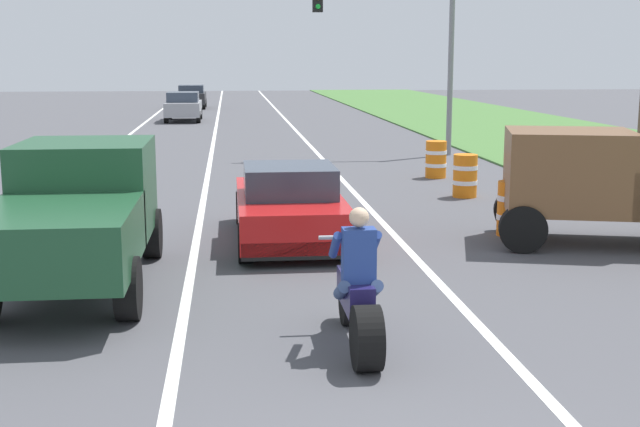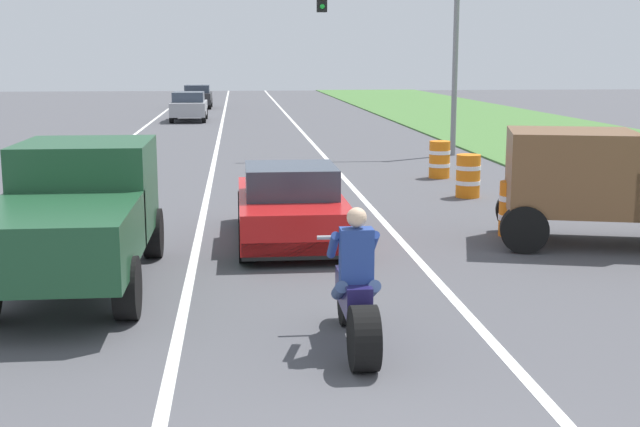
{
  "view_description": "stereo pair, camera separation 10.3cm",
  "coord_description": "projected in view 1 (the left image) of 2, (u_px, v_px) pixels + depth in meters",
  "views": [
    {
      "loc": [
        -1.18,
        -4.7,
        3.21
      ],
      "look_at": [
        0.1,
        7.14,
        1.0
      ],
      "focal_mm": 47.21,
      "sensor_mm": 36.0,
      "label": 1
    },
    {
      "loc": [
        -1.07,
        -4.71,
        3.21
      ],
      "look_at": [
        0.1,
        7.14,
        1.0
      ],
      "focal_mm": 47.21,
      "sensor_mm": 36.0,
      "label": 2
    }
  ],
  "objects": [
    {
      "name": "pickup_truck_right_shoulder_brown",
      "position": [
        624.0,
        182.0,
        14.47
      ],
      "size": [
        5.14,
        3.14,
        1.98
      ],
      "color": "brown",
      "rests_on": "ground"
    },
    {
      "name": "sports_car_red",
      "position": [
        289.0,
        206.0,
        14.85
      ],
      "size": [
        1.84,
        4.3,
        1.37
      ],
      "color": "red",
      "rests_on": "ground"
    },
    {
      "name": "lane_stripe_right_solid",
      "position": [
        330.0,
        167.0,
        25.04
      ],
      "size": [
        0.14,
        120.0,
        0.01
      ],
      "primitive_type": "cube",
      "color": "white",
      "rests_on": "ground"
    },
    {
      "name": "distant_car_further_ahead",
      "position": [
        192.0,
        96.0,
        54.31
      ],
      "size": [
        1.8,
        4.0,
        1.5
      ],
      "color": "#262628",
      "rests_on": "ground"
    },
    {
      "name": "pickup_truck_left_lane_dark_green",
      "position": [
        76.0,
        210.0,
        11.75
      ],
      "size": [
        2.02,
        4.8,
        1.98
      ],
      "color": "#1E4C2D",
      "rests_on": "ground"
    },
    {
      "name": "construction_barrel_nearest",
      "position": [
        513.0,
        208.0,
        15.34
      ],
      "size": [
        0.58,
        0.58,
        1.0
      ],
      "color": "orange",
      "rests_on": "ground"
    },
    {
      "name": "distant_car_far_ahead",
      "position": [
        183.0,
        106.0,
        43.21
      ],
      "size": [
        1.8,
        4.0,
        1.5
      ],
      "color": "#99999E",
      "rests_on": "ground"
    },
    {
      "name": "lane_stripe_centre_dashed",
      "position": [
        209.0,
        169.0,
        24.66
      ],
      "size": [
        0.14,
        120.0,
        0.01
      ],
      "primitive_type": "cube",
      "color": "white",
      "rests_on": "ground"
    },
    {
      "name": "lane_stripe_left_solid",
      "position": [
        83.0,
        171.0,
        24.28
      ],
      "size": [
        0.14,
        120.0,
        0.01
      ],
      "primitive_type": "cube",
      "color": "white",
      "rests_on": "ground"
    },
    {
      "name": "traffic_light_mast_near",
      "position": [
        406.0,
        33.0,
        27.31
      ],
      "size": [
        4.9,
        0.34,
        6.0
      ],
      "color": "gray",
      "rests_on": "ground"
    },
    {
      "name": "construction_barrel_far",
      "position": [
        436.0,
        159.0,
        22.78
      ],
      "size": [
        0.58,
        0.58,
        1.0
      ],
      "color": "orange",
      "rests_on": "ground"
    },
    {
      "name": "motorcycle_with_rider",
      "position": [
        358.0,
        299.0,
        9.25
      ],
      "size": [
        0.7,
        2.21,
        1.62
      ],
      "color": "black",
      "rests_on": "ground"
    },
    {
      "name": "construction_barrel_mid",
      "position": [
        465.0,
        176.0,
        19.61
      ],
      "size": [
        0.58,
        0.58,
        1.0
      ],
      "color": "orange",
      "rests_on": "ground"
    }
  ]
}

